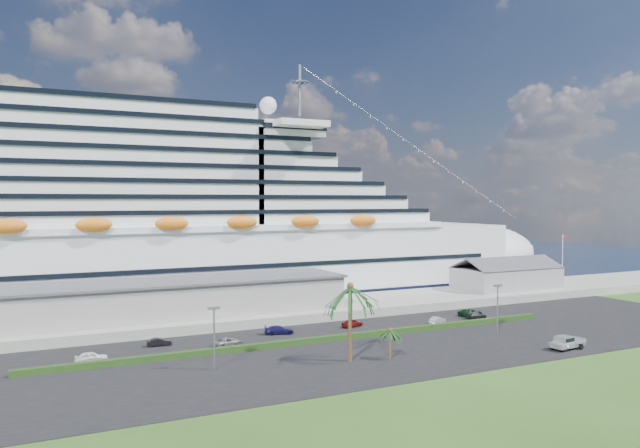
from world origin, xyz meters
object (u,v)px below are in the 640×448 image
pickup_truck (567,342)px  boat_trailer (566,342)px  parked_car_3 (279,330)px  cruise_ship (166,226)px

pickup_truck → boat_trailer: size_ratio=1.08×
parked_car_3 → pickup_truck: 44.70m
cruise_ship → boat_trailer: cruise_ship is taller
pickup_truck → parked_car_3: bearing=139.8°
cruise_ship → pickup_truck: (43.64, -68.43, -15.47)m
boat_trailer → cruise_ship: bearing=122.6°
cruise_ship → parked_car_3: (9.53, -39.55, -15.87)m
parked_car_3 → pickup_truck: size_ratio=0.82×
parked_car_3 → boat_trailer: (34.08, -28.74, 0.34)m
parked_car_3 → boat_trailer: 44.58m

